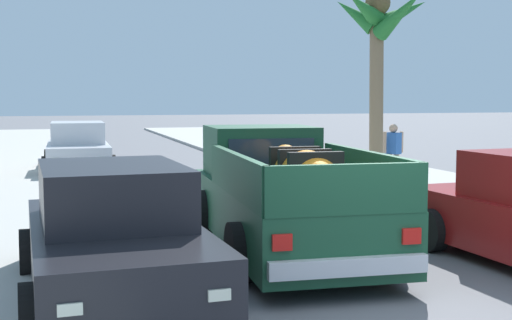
% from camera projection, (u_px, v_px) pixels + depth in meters
% --- Properties ---
extents(sidewalk_right, '(5.05, 60.00, 0.12)m').
position_uv_depth(sidewalk_right, '(360.00, 174.00, 19.83)').
color(sidewalk_right, '#B2AFA8').
rests_on(sidewalk_right, ground).
extents(curb_left, '(0.16, 60.00, 0.10)m').
position_uv_depth(curb_left, '(35.00, 185.00, 17.30)').
color(curb_left, silver).
rests_on(curb_left, ground).
extents(curb_right, '(0.16, 60.00, 0.10)m').
position_uv_depth(curb_right, '(324.00, 175.00, 19.51)').
color(curb_right, silver).
rests_on(curb_right, ground).
extents(pickup_truck, '(2.44, 5.31, 1.80)m').
position_uv_depth(pickup_truck, '(283.00, 197.00, 10.08)').
color(pickup_truck, '#19472D').
rests_on(pickup_truck, ground).
extents(car_left_near, '(2.17, 4.32, 1.54)m').
position_uv_depth(car_left_near, '(114.00, 239.00, 7.61)').
color(car_left_near, black).
rests_on(car_left_near, ground).
extents(car_right_near, '(2.07, 4.28, 1.54)m').
position_uv_depth(car_right_near, '(78.00, 149.00, 20.54)').
color(car_right_near, silver).
rests_on(car_right_near, ground).
extents(palm_tree_left_fore, '(3.37, 4.23, 5.63)m').
position_uv_depth(palm_tree_left_fore, '(380.00, 29.00, 21.50)').
color(palm_tree_left_fore, '#846B4C').
rests_on(palm_tree_left_fore, ground).
extents(pedestrian, '(0.57, 0.44, 1.59)m').
position_uv_depth(pedestrian, '(393.00, 150.00, 17.63)').
color(pedestrian, gray).
rests_on(pedestrian, ground).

